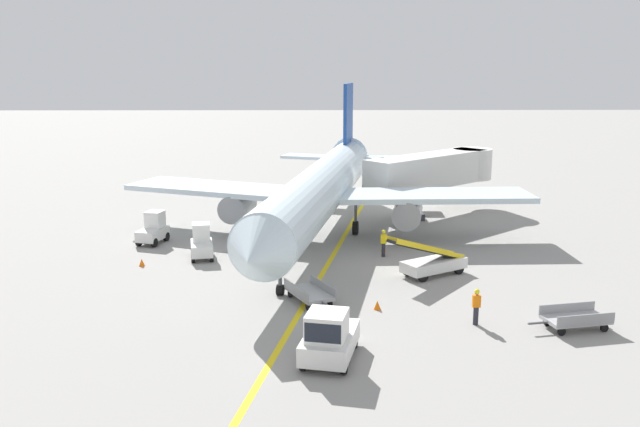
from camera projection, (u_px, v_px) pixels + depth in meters
ground_plane at (283, 306)px, 33.65m from camera, size 300.00×300.00×0.00m
taxi_line_yellow at (321, 276)px, 38.56m from camera, size 15.32×78.63×0.01m
airliner at (321, 189)px, 46.18m from camera, size 28.10×35.17×10.10m
jet_bridge at (439, 170)px, 53.96m from camera, size 11.25×10.30×4.85m
pushback_tug at (329, 337)px, 27.27m from camera, size 2.64×3.93×2.20m
baggage_tug_near_wing at (202, 243)px, 41.98m from camera, size 1.71×2.59×2.10m
baggage_tug_by_cargo_door at (153, 229)px, 45.47m from camera, size 1.90×2.66×2.10m
belt_loader_forward_hold at (432, 262)px, 38.47m from camera, size 4.91×3.70×2.59m
baggage_cart_loaded at (576, 319)px, 30.71m from camera, size 3.84×2.08×0.94m
baggage_cart_empty_trailing at (310, 293)px, 34.20m from camera, size 2.63×3.73×0.94m
ground_crew_marshaller at (384, 242)px, 42.21m from camera, size 0.36×0.24×1.70m
ground_crew_wing_walker at (476, 306)px, 31.11m from camera, size 0.36×0.24×1.70m
safety_cone_nose_left at (383, 248)px, 43.47m from camera, size 0.36×0.36×0.44m
safety_cone_nose_right at (377, 305)px, 33.18m from camera, size 0.36×0.36×0.44m
safety_cone_wingtip_left at (142, 262)px, 40.35m from camera, size 0.36×0.36×0.44m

